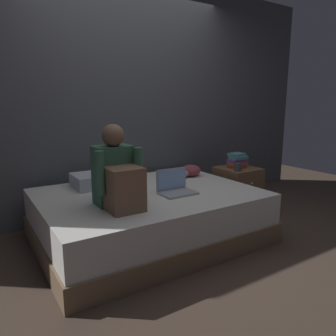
{
  "coord_description": "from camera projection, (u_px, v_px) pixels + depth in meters",
  "views": [
    {
      "loc": [
        -1.59,
        -2.23,
        1.28
      ],
      "look_at": [
        -0.11,
        0.1,
        0.72
      ],
      "focal_mm": 34.04,
      "sensor_mm": 36.0,
      "label": 1
    }
  ],
  "objects": [
    {
      "name": "ground_plane",
      "position": [
        184.0,
        244.0,
        2.94
      ],
      "size": [
        8.0,
        8.0,
        0.0
      ],
      "primitive_type": "plane",
      "color": "#47382D"
    },
    {
      "name": "mug",
      "position": [
        238.0,
        167.0,
        3.6
      ],
      "size": [
        0.08,
        0.08,
        0.09
      ],
      "primitive_type": "cylinder",
      "color": "#3D3D42",
      "rests_on": "nightstand"
    },
    {
      "name": "nightstand",
      "position": [
        237.0,
        189.0,
        3.83
      ],
      "size": [
        0.44,
        0.46,
        0.53
      ],
      "color": "brown",
      "rests_on": "ground_plane"
    },
    {
      "name": "laptop",
      "position": [
        175.0,
        187.0,
        2.93
      ],
      "size": [
        0.32,
        0.23,
        0.22
      ],
      "color": "#9EA0A5",
      "rests_on": "bed"
    },
    {
      "name": "wall_back",
      "position": [
        125.0,
        97.0,
        3.66
      ],
      "size": [
        5.6,
        0.1,
        2.7
      ],
      "primitive_type": "cube",
      "color": "#4C4F54",
      "rests_on": "ground_plane"
    },
    {
      "name": "bed",
      "position": [
        149.0,
        215.0,
        3.03
      ],
      "size": [
        2.0,
        1.5,
        0.47
      ],
      "color": "#7A6047",
      "rests_on": "ground_plane"
    },
    {
      "name": "book_stack",
      "position": [
        237.0,
        161.0,
        3.78
      ],
      "size": [
        0.22,
        0.17,
        0.17
      ],
      "color": "#9E2D28",
      "rests_on": "nightstand"
    },
    {
      "name": "clothes_pile",
      "position": [
        187.0,
        172.0,
        3.58
      ],
      "size": [
        0.33,
        0.2,
        0.13
      ],
      "color": "#4C6B56",
      "rests_on": "bed"
    },
    {
      "name": "pillow",
      "position": [
        102.0,
        179.0,
        3.2
      ],
      "size": [
        0.56,
        0.36,
        0.13
      ],
      "primitive_type": "cube",
      "color": "silver",
      "rests_on": "bed"
    },
    {
      "name": "person_sitting",
      "position": [
        117.0,
        176.0,
        2.52
      ],
      "size": [
        0.39,
        0.44,
        0.66
      ],
      "color": "#38664C",
      "rests_on": "bed"
    }
  ]
}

